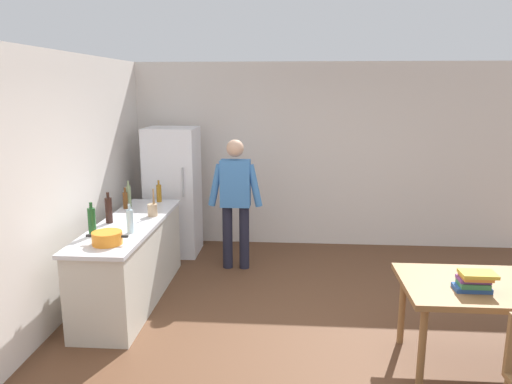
{
  "coord_description": "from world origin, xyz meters",
  "views": [
    {
      "loc": [
        -0.25,
        -4.16,
        2.34
      ],
      "look_at": [
        -0.65,
        1.37,
        1.13
      ],
      "focal_mm": 33.89,
      "sensor_mm": 36.0,
      "label": 1
    }
  ],
  "objects_px": {
    "person": "(235,196)",
    "dining_table": "(488,293)",
    "bottle_beer_brown": "(125,200)",
    "bottle_wine_dark": "(109,210)",
    "refrigerator": "(173,191)",
    "bottle_oil_amber": "(159,193)",
    "bottle_water_clear": "(130,221)",
    "cooking_pot": "(107,238)",
    "bottle_vinegar_tall": "(129,196)",
    "utensil_jar": "(153,209)",
    "book_stack": "(474,281)",
    "bottle_wine_green": "(92,222)"
  },
  "relations": [
    {
      "from": "bottle_beer_brown",
      "to": "bottle_vinegar_tall",
      "type": "bearing_deg",
      "value": 85.79
    },
    {
      "from": "person",
      "to": "cooking_pot",
      "type": "relative_size",
      "value": 4.25
    },
    {
      "from": "bottle_beer_brown",
      "to": "book_stack",
      "type": "relative_size",
      "value": 0.85
    },
    {
      "from": "refrigerator",
      "to": "bottle_oil_amber",
      "type": "distance_m",
      "value": 0.64
    },
    {
      "from": "bottle_wine_dark",
      "to": "bottle_beer_brown",
      "type": "xyz_separation_m",
      "value": [
        -0.03,
        0.62,
        -0.04
      ]
    },
    {
      "from": "person",
      "to": "bottle_oil_amber",
      "type": "height_order",
      "value": "person"
    },
    {
      "from": "person",
      "to": "dining_table",
      "type": "relative_size",
      "value": 1.21
    },
    {
      "from": "person",
      "to": "bottle_wine_green",
      "type": "xyz_separation_m",
      "value": [
        -1.25,
        -1.55,
        0.07
      ]
    },
    {
      "from": "refrigerator",
      "to": "bottle_wine_dark",
      "type": "bearing_deg",
      "value": -100.58
    },
    {
      "from": "bottle_water_clear",
      "to": "bottle_wine_dark",
      "type": "height_order",
      "value": "bottle_wine_dark"
    },
    {
      "from": "refrigerator",
      "to": "dining_table",
      "type": "distance_m",
      "value": 4.27
    },
    {
      "from": "bottle_beer_brown",
      "to": "book_stack",
      "type": "distance_m",
      "value": 3.92
    },
    {
      "from": "cooking_pot",
      "to": "bottle_vinegar_tall",
      "type": "bearing_deg",
      "value": 100.83
    },
    {
      "from": "bottle_beer_brown",
      "to": "bottle_wine_dark",
      "type": "bearing_deg",
      "value": -87.03
    },
    {
      "from": "refrigerator",
      "to": "cooking_pot",
      "type": "distance_m",
      "value": 2.35
    },
    {
      "from": "cooking_pot",
      "to": "bottle_oil_amber",
      "type": "relative_size",
      "value": 1.43
    },
    {
      "from": "bottle_oil_amber",
      "to": "book_stack",
      "type": "height_order",
      "value": "bottle_oil_amber"
    },
    {
      "from": "dining_table",
      "to": "bottle_oil_amber",
      "type": "xyz_separation_m",
      "value": [
        -3.33,
        2.07,
        0.34
      ]
    },
    {
      "from": "bottle_beer_brown",
      "to": "person",
      "type": "bearing_deg",
      "value": 19.61
    },
    {
      "from": "bottle_wine_green",
      "to": "person",
      "type": "bearing_deg",
      "value": 51.18
    },
    {
      "from": "refrigerator",
      "to": "bottle_water_clear",
      "type": "bearing_deg",
      "value": -88.69
    },
    {
      "from": "person",
      "to": "bottle_vinegar_tall",
      "type": "xyz_separation_m",
      "value": [
        -1.28,
        -0.35,
        0.06
      ]
    },
    {
      "from": "person",
      "to": "bottle_wine_dark",
      "type": "distance_m",
      "value": 1.66
    },
    {
      "from": "cooking_pot",
      "to": "book_stack",
      "type": "relative_size",
      "value": 1.3
    },
    {
      "from": "person",
      "to": "bottle_oil_amber",
      "type": "xyz_separation_m",
      "value": [
        -0.98,
        -0.08,
        0.04
      ]
    },
    {
      "from": "dining_table",
      "to": "bottle_vinegar_tall",
      "type": "distance_m",
      "value": 4.07
    },
    {
      "from": "dining_table",
      "to": "bottle_vinegar_tall",
      "type": "height_order",
      "value": "bottle_vinegar_tall"
    },
    {
      "from": "bottle_vinegar_tall",
      "to": "bottle_wine_dark",
      "type": "bearing_deg",
      "value": -88.07
    },
    {
      "from": "bottle_wine_green",
      "to": "book_stack",
      "type": "height_order",
      "value": "bottle_wine_green"
    },
    {
      "from": "bottle_oil_amber",
      "to": "bottle_wine_green",
      "type": "bearing_deg",
      "value": -100.35
    },
    {
      "from": "bottle_water_clear",
      "to": "person",
      "type": "bearing_deg",
      "value": 57.71
    },
    {
      "from": "dining_table",
      "to": "person",
      "type": "bearing_deg",
      "value": 137.59
    },
    {
      "from": "utensil_jar",
      "to": "book_stack",
      "type": "height_order",
      "value": "utensil_jar"
    },
    {
      "from": "refrigerator",
      "to": "book_stack",
      "type": "relative_size",
      "value": 5.86
    },
    {
      "from": "utensil_jar",
      "to": "bottle_water_clear",
      "type": "bearing_deg",
      "value": -93.58
    },
    {
      "from": "bottle_vinegar_tall",
      "to": "book_stack",
      "type": "distance_m",
      "value": 3.97
    },
    {
      "from": "bottle_wine_green",
      "to": "book_stack",
      "type": "distance_m",
      "value": 3.51
    },
    {
      "from": "cooking_pot",
      "to": "bottle_beer_brown",
      "type": "xyz_separation_m",
      "value": [
        -0.28,
        1.34,
        0.05
      ]
    },
    {
      "from": "refrigerator",
      "to": "bottle_wine_dark",
      "type": "height_order",
      "value": "refrigerator"
    },
    {
      "from": "person",
      "to": "bottle_water_clear",
      "type": "bearing_deg",
      "value": -122.29
    },
    {
      "from": "cooking_pot",
      "to": "utensil_jar",
      "type": "distance_m",
      "value": 1.03
    },
    {
      "from": "bottle_wine_dark",
      "to": "cooking_pot",
      "type": "bearing_deg",
      "value": -70.59
    },
    {
      "from": "bottle_vinegar_tall",
      "to": "bottle_wine_dark",
      "type": "xyz_separation_m",
      "value": [
        0.02,
        -0.73,
        0.01
      ]
    },
    {
      "from": "refrigerator",
      "to": "bottle_oil_amber",
      "type": "xyz_separation_m",
      "value": [
        -0.03,
        -0.63,
        0.12
      ]
    },
    {
      "from": "cooking_pot",
      "to": "bottle_wine_dark",
      "type": "distance_m",
      "value": 0.76
    },
    {
      "from": "utensil_jar",
      "to": "bottle_vinegar_tall",
      "type": "bearing_deg",
      "value": 134.7
    },
    {
      "from": "person",
      "to": "bottle_water_clear",
      "type": "distance_m",
      "value": 1.69
    },
    {
      "from": "refrigerator",
      "to": "bottle_beer_brown",
      "type": "bearing_deg",
      "value": -108.46
    },
    {
      "from": "bottle_vinegar_tall",
      "to": "bottle_wine_green",
      "type": "relative_size",
      "value": 0.94
    },
    {
      "from": "dining_table",
      "to": "book_stack",
      "type": "distance_m",
      "value": 0.27
    }
  ]
}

